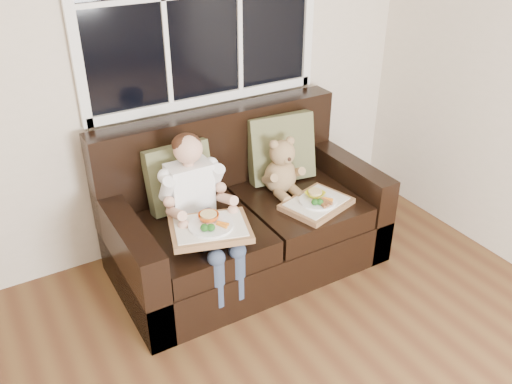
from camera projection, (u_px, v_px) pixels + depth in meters
room_walls at (412, 250)px, 1.07m from camera, size 4.52×5.02×2.71m
loveseat at (242, 220)px, 3.53m from camera, size 1.70×0.92×0.96m
pillow_left at (179, 177)px, 3.32m from camera, size 0.41×0.19×0.42m
pillow_right at (281, 148)px, 3.64m from camera, size 0.47×0.27×0.46m
child at (197, 198)px, 3.12m from camera, size 0.38×0.59×0.85m
teddy_bear at (282, 170)px, 3.51m from camera, size 0.23×0.30×0.39m
tray_left at (210, 227)px, 2.98m from camera, size 0.51×0.44×0.10m
tray_right at (317, 203)px, 3.40m from camera, size 0.48×0.41×0.09m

